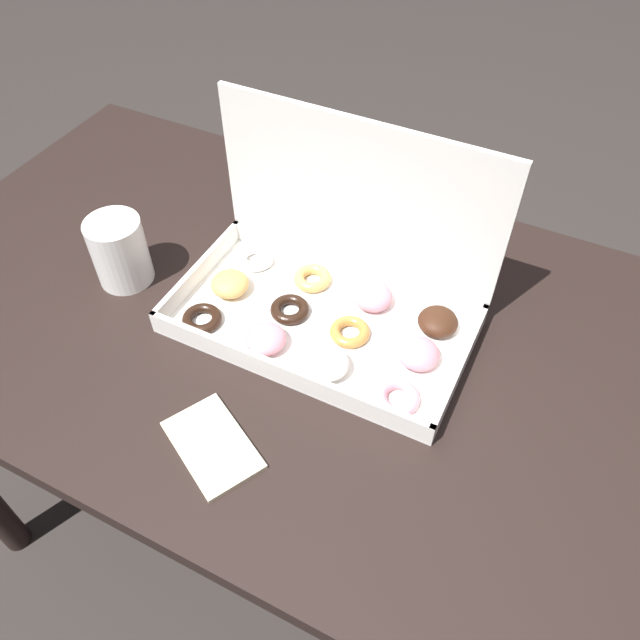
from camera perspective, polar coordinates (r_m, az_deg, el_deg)
ground_plane at (r=1.56m, az=-1.70°, el=-18.68°), size 8.00×8.00×0.00m
dining_table at (r=1.00m, az=-2.53°, el=-3.84°), size 1.26×0.73×0.76m
donut_box at (r=0.88m, az=1.27°, el=3.28°), size 0.42×0.24×0.27m
coffee_mug at (r=0.98m, az=-17.87°, el=6.07°), size 0.08×0.08×0.11m
paper_napkin at (r=0.79m, az=-9.80°, el=-11.19°), size 0.15×0.13×0.01m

